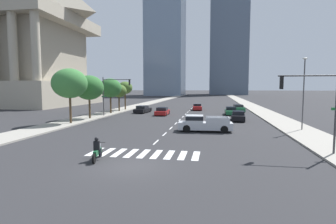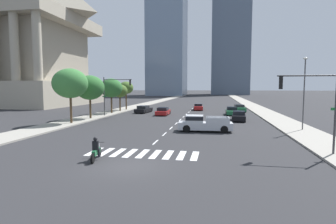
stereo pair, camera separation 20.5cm
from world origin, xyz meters
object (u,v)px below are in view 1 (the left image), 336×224
(sedan_black_0, at_px, (238,116))
(street_tree_fourth, at_px, (119,91))
(street_lamp_east, at_px, (304,88))
(sedan_red_1, at_px, (162,112))
(street_tree_second, at_px, (89,88))
(sedan_green_2, at_px, (231,111))
(street_tree_nearest, at_px, (70,83))
(street_tree_third, at_px, (110,88))
(sedan_green_3, at_px, (238,108))
(traffic_signal_near, at_px, (314,96))
(traffic_signal_far, at_px, (113,89))
(motorcycle_lead, at_px, (97,151))
(sedan_red_5, at_px, (197,107))
(sedan_black_4, at_px, (143,109))
(street_tree_fifth, at_px, (125,88))
(pickup_truck, at_px, (203,124))

(sedan_black_0, height_order, street_tree_fourth, street_tree_fourth)
(street_lamp_east, relative_size, street_tree_fourth, 1.51)
(sedan_black_0, height_order, sedan_red_1, sedan_black_0)
(street_tree_second, distance_m, street_tree_fourth, 12.27)
(sedan_green_2, xyz_separation_m, street_tree_nearest, (-20.41, -15.24, 4.46))
(street_lamp_east, distance_m, street_tree_third, 30.26)
(sedan_black_0, relative_size, sedan_green_3, 1.05)
(sedan_green_2, relative_size, street_tree_nearest, 0.64)
(traffic_signal_near, distance_m, traffic_signal_far, 30.38)
(sedan_green_3, bearing_deg, street_lamp_east, 7.53)
(sedan_green_2, bearing_deg, motorcycle_lead, -18.60)
(street_tree_nearest, bearing_deg, street_tree_fourth, 90.00)
(traffic_signal_near, distance_m, street_tree_third, 34.65)
(sedan_red_5, bearing_deg, traffic_signal_far, -45.24)
(sedan_black_4, xyz_separation_m, street_lamp_east, (21.90, -17.03, 3.90))
(traffic_signal_near, height_order, street_tree_fifth, traffic_signal_near)
(sedan_green_3, height_order, street_tree_fifth, street_tree_fifth)
(sedan_red_1, distance_m, traffic_signal_near, 28.78)
(sedan_red_1, distance_m, sedan_red_5, 12.10)
(street_tree_fifth, bearing_deg, street_lamp_east, -39.17)
(sedan_green_3, relative_size, street_lamp_east, 0.59)
(traffic_signal_near, bearing_deg, street_tree_second, -34.71)
(sedan_red_1, xyz_separation_m, sedan_black_4, (-4.28, 3.46, 0.01))
(pickup_truck, relative_size, street_lamp_east, 0.75)
(sedan_green_3, bearing_deg, sedan_green_2, -20.25)
(street_tree_nearest, xyz_separation_m, street_tree_fifth, (0.00, 21.10, -0.60))
(sedan_red_1, bearing_deg, sedan_green_3, -57.12)
(street_tree_fourth, bearing_deg, street_lamp_east, -34.27)
(traffic_signal_far, bearing_deg, sedan_red_1, 26.19)
(motorcycle_lead, distance_m, sedan_black_4, 31.99)
(sedan_green_3, distance_m, street_tree_second, 27.63)
(street_tree_nearest, bearing_deg, street_tree_fifth, 90.00)
(street_tree_third, bearing_deg, street_tree_fifth, 90.00)
(motorcycle_lead, distance_m, street_lamp_east, 22.25)
(pickup_truck, bearing_deg, street_tree_fourth, -53.56)
(sedan_red_5, relative_size, street_lamp_east, 0.63)
(motorcycle_lead, height_order, sedan_red_5, motorcycle_lead)
(sedan_red_1, distance_m, street_tree_third, 9.98)
(pickup_truck, bearing_deg, sedan_green_2, -104.90)
(street_tree_nearest, bearing_deg, sedan_green_3, 43.92)
(motorcycle_lead, height_order, sedan_black_4, motorcycle_lead)
(sedan_green_3, bearing_deg, street_tree_second, -58.45)
(motorcycle_lead, relative_size, street_tree_third, 0.37)
(traffic_signal_near, bearing_deg, pickup_truck, -48.18)
(motorcycle_lead, relative_size, street_tree_fifth, 0.40)
(sedan_black_0, height_order, street_tree_second, street_tree_second)
(street_tree_third, bearing_deg, street_tree_fourth, 90.00)
(sedan_black_4, relative_size, street_tree_fourth, 0.99)
(sedan_green_2, distance_m, sedan_red_5, 10.57)
(sedan_black_0, height_order, street_lamp_east, street_lamp_east)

